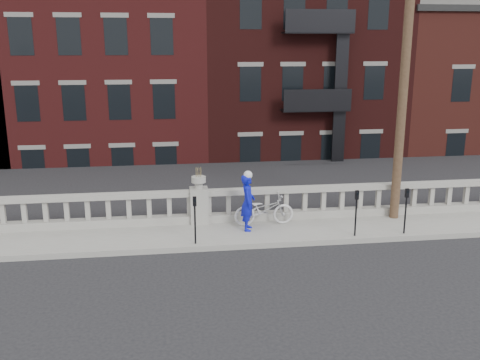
{
  "coord_description": "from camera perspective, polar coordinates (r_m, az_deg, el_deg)",
  "views": [
    {
      "loc": [
        -0.89,
        -11.84,
        5.59
      ],
      "look_at": [
        1.17,
        3.2,
        1.66
      ],
      "focal_mm": 40.0,
      "sensor_mm": 36.0,
      "label": 1
    }
  ],
  "objects": [
    {
      "name": "utility_pole",
      "position": [
        16.99,
        17.29,
        12.68
      ],
      "size": [
        1.6,
        0.28,
        10.0
      ],
      "color": "#422D1E",
      "rests_on": "sidewalk"
    },
    {
      "name": "bicycle",
      "position": [
        16.35,
        2.57,
        -3.17
      ],
      "size": [
        1.86,
        0.72,
        0.96
      ],
      "primitive_type": "imported",
      "rotation": [
        0.0,
        0.0,
        1.62
      ],
      "color": "silver",
      "rests_on": "sidewalk"
    },
    {
      "name": "parking_meter_b",
      "position": [
        15.64,
        12.3,
        -2.92
      ],
      "size": [
        0.1,
        0.09,
        1.36
      ],
      "color": "black",
      "rests_on": "sidewalk"
    },
    {
      "name": "parking_meter_a",
      "position": [
        14.74,
        -4.84,
        -3.71
      ],
      "size": [
        0.1,
        0.09,
        1.36
      ],
      "color": "black",
      "rests_on": "sidewalk"
    },
    {
      "name": "parking_meter_c",
      "position": [
        16.21,
        17.29,
        -2.64
      ],
      "size": [
        0.1,
        0.09,
        1.36
      ],
      "color": "black",
      "rests_on": "sidewalk"
    },
    {
      "name": "ground",
      "position": [
        13.12,
        -3.23,
        -10.73
      ],
      "size": [
        120.0,
        120.0,
        0.0
      ],
      "primitive_type": "plane",
      "color": "black",
      "rests_on": "ground"
    },
    {
      "name": "sidewalk",
      "position": [
        15.86,
        -4.12,
        -5.89
      ],
      "size": [
        32.0,
        2.2,
        0.15
      ],
      "primitive_type": "cube",
      "color": "gray",
      "rests_on": "ground"
    },
    {
      "name": "planter_pedestal",
      "position": [
        16.52,
        -4.39,
        -2.29
      ],
      "size": [
        0.55,
        0.55,
        1.76
      ],
      "color": "gray",
      "rests_on": "sidewalk"
    },
    {
      "name": "lower_level",
      "position": [
        35.04,
        -5.48,
        9.59
      ],
      "size": [
        80.0,
        44.0,
        20.8
      ],
      "color": "#605E59",
      "rests_on": "ground"
    },
    {
      "name": "cyclist",
      "position": [
        15.8,
        0.85,
        -2.39
      ],
      "size": [
        0.51,
        0.68,
        1.7
      ],
      "primitive_type": "imported",
      "rotation": [
        0.0,
        0.0,
        1.38
      ],
      "color": "#0C12B4",
      "rests_on": "sidewalk"
    },
    {
      "name": "balustrade",
      "position": [
        16.57,
        -4.38,
        -2.92
      ],
      "size": [
        28.0,
        0.34,
        1.03
      ],
      "color": "gray",
      "rests_on": "sidewalk"
    }
  ]
}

